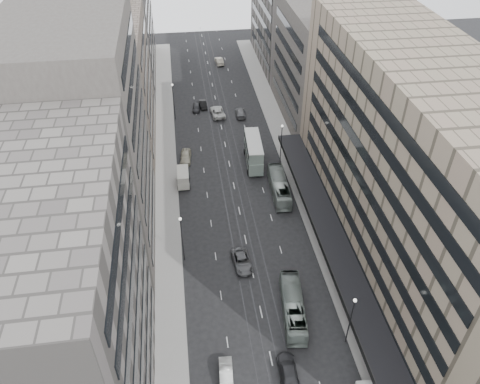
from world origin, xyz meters
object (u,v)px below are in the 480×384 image
bus_far (279,186)px  sedan_1 (226,375)px  bus_near (293,306)px  panel_van (183,177)px  sedan_2 (242,261)px  double_decker (254,151)px

bus_far → sedan_1: bearing=70.9°
bus_near → sedan_1: (-9.76, -7.92, -0.79)m
panel_van → bus_far: bearing=-16.0°
sedan_2 → bus_near: bearing=-66.3°
double_decker → panel_van: 14.32m
bus_far → bus_near: bearing=84.7°
bus_near → sedan_2: (-5.37, 9.63, -0.77)m
panel_van → sedan_1: bearing=-84.2°
bus_near → bus_far: size_ratio=0.98×
bus_near → double_decker: double_decker is taller
bus_far → double_decker: bearing=-70.4°
double_decker → bus_far: bearing=-69.7°
bus_far → panel_van: bearing=-14.5°
bus_near → double_decker: bearing=-84.1°
panel_van → sedan_1: (3.23, -38.50, -0.84)m
sedan_1 → sedan_2: 18.09m
panel_van → sedan_1: 38.64m
bus_far → panel_van: bus_far is taller
bus_far → sedan_2: bearing=63.4°
double_decker → sedan_2: (-5.88, -25.57, -2.09)m
double_decker → panel_van: double_decker is taller
bus_far → sedan_2: 18.23m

